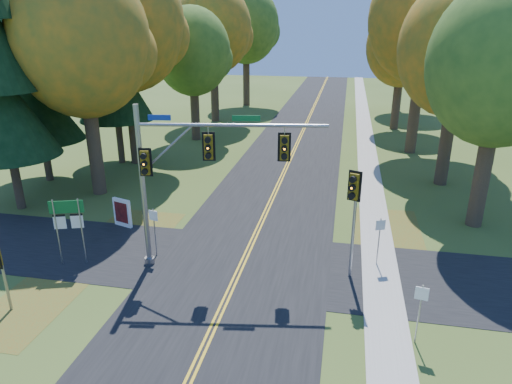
% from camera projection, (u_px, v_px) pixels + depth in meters
% --- Properties ---
extents(ground, '(160.00, 160.00, 0.00)m').
position_uv_depth(ground, '(232.00, 287.00, 19.19)').
color(ground, '#3A4F1C').
rests_on(ground, ground).
extents(road_main, '(8.00, 160.00, 0.02)m').
position_uv_depth(road_main, '(232.00, 287.00, 19.18)').
color(road_main, black).
rests_on(road_main, ground).
extents(road_cross, '(60.00, 6.00, 0.02)m').
position_uv_depth(road_cross, '(242.00, 264.00, 21.02)').
color(road_cross, black).
rests_on(road_cross, ground).
extents(centerline_left, '(0.10, 160.00, 0.01)m').
position_uv_depth(centerline_left, '(230.00, 286.00, 19.20)').
color(centerline_left, gold).
rests_on(centerline_left, road_main).
extents(centerline_right, '(0.10, 160.00, 0.01)m').
position_uv_depth(centerline_right, '(234.00, 287.00, 19.16)').
color(centerline_right, gold).
rests_on(centerline_right, road_main).
extents(sidewalk_east, '(1.60, 160.00, 0.06)m').
position_uv_depth(sidewalk_east, '(384.00, 303.00, 18.05)').
color(sidewalk_east, '#9E998E').
rests_on(sidewalk_east, ground).
extents(leaf_patch_w_near, '(4.00, 6.00, 0.00)m').
position_uv_depth(leaf_patch_w_near, '(131.00, 233.00, 24.05)').
color(leaf_patch_w_near, brown).
rests_on(leaf_patch_w_near, ground).
extents(leaf_patch_e, '(3.50, 8.00, 0.00)m').
position_uv_depth(leaf_patch_e, '(388.00, 239.00, 23.46)').
color(leaf_patch_e, brown).
rests_on(leaf_patch_e, ground).
extents(leaf_patch_w_far, '(3.00, 5.00, 0.00)m').
position_uv_depth(leaf_patch_w_far, '(27.00, 307.00, 17.80)').
color(leaf_patch_w_far, brown).
rests_on(leaf_patch_w_far, ground).
extents(tree_w_a, '(8.00, 8.00, 14.15)m').
position_uv_depth(tree_w_a, '(83.00, 40.00, 26.53)').
color(tree_w_a, '#38281C').
rests_on(tree_w_a, ground).
extents(tree_e_a, '(7.20, 7.20, 12.73)m').
position_uv_depth(tree_e_a, '(503.00, 64.00, 22.16)').
color(tree_e_a, '#38281C').
rests_on(tree_e_a, ground).
extents(tree_w_b, '(8.60, 8.60, 15.38)m').
position_uv_depth(tree_w_b, '(126.00, 23.00, 32.67)').
color(tree_w_b, '#38281C').
rests_on(tree_w_b, ground).
extents(tree_e_b, '(7.60, 7.60, 13.33)m').
position_uv_depth(tree_e_b, '(461.00, 49.00, 28.39)').
color(tree_e_b, '#38281C').
rests_on(tree_e_b, ground).
extents(tree_w_c, '(6.80, 6.80, 11.91)m').
position_uv_depth(tree_w_c, '(193.00, 52.00, 40.64)').
color(tree_w_c, '#38281C').
rests_on(tree_w_c, ground).
extents(tree_e_c, '(8.80, 8.80, 15.79)m').
position_uv_depth(tree_e_c, '(427.00, 19.00, 35.43)').
color(tree_e_c, '#38281C').
rests_on(tree_e_c, ground).
extents(tree_w_d, '(8.20, 8.20, 14.56)m').
position_uv_depth(tree_w_d, '(214.00, 29.00, 48.11)').
color(tree_w_d, '#38281C').
rests_on(tree_w_d, ground).
extents(tree_e_d, '(7.00, 7.00, 12.32)m').
position_uv_depth(tree_e_d, '(403.00, 46.00, 44.83)').
color(tree_e_d, '#38281C').
rests_on(tree_e_d, ground).
extents(tree_w_e, '(8.40, 8.40, 14.97)m').
position_uv_depth(tree_w_e, '(247.00, 25.00, 57.81)').
color(tree_w_e, '#38281C').
rests_on(tree_w_e, ground).
extents(tree_e_e, '(7.80, 7.80, 13.74)m').
position_uv_depth(tree_e_e, '(405.00, 34.00, 54.11)').
color(tree_e_e, '#38281C').
rests_on(tree_e_e, ground).
extents(pine_b, '(5.60, 5.60, 17.31)m').
position_uv_depth(pine_b, '(30.00, 60.00, 29.37)').
color(pine_b, '#38281C').
rests_on(pine_b, ground).
extents(pine_c, '(5.60, 5.60, 20.56)m').
position_uv_depth(pine_c, '(109.00, 33.00, 32.88)').
color(pine_c, '#38281C').
rests_on(pine_c, ground).
extents(traffic_mast, '(8.01, 1.77, 7.34)m').
position_uv_depth(traffic_mast, '(187.00, 167.00, 19.29)').
color(traffic_mast, gray).
rests_on(traffic_mast, ground).
extents(east_signal_pole, '(0.54, 0.65, 4.91)m').
position_uv_depth(east_signal_pole, '(354.00, 198.00, 18.56)').
color(east_signal_pole, '#94969C').
rests_on(east_signal_pole, ground).
extents(route_sign_cluster, '(1.42, 0.52, 3.19)m').
position_uv_depth(route_sign_cluster, '(68.00, 219.00, 20.27)').
color(route_sign_cluster, gray).
rests_on(route_sign_cluster, ground).
extents(info_kiosk, '(1.14, 0.50, 1.59)m').
position_uv_depth(info_kiosk, '(122.00, 213.00, 24.63)').
color(info_kiosk, white).
rests_on(info_kiosk, ground).
extents(reg_sign_e_north, '(0.42, 0.20, 2.33)m').
position_uv_depth(reg_sign_e_north, '(380.00, 233.00, 20.37)').
color(reg_sign_e_north, gray).
rests_on(reg_sign_e_north, ground).
extents(reg_sign_e_south, '(0.44, 0.12, 2.29)m').
position_uv_depth(reg_sign_e_south, '(420.00, 304.00, 15.31)').
color(reg_sign_e_south, gray).
rests_on(reg_sign_e_south, ground).
extents(reg_sign_w, '(0.45, 0.13, 2.40)m').
position_uv_depth(reg_sign_w, '(154.00, 224.00, 21.21)').
color(reg_sign_w, gray).
rests_on(reg_sign_w, ground).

